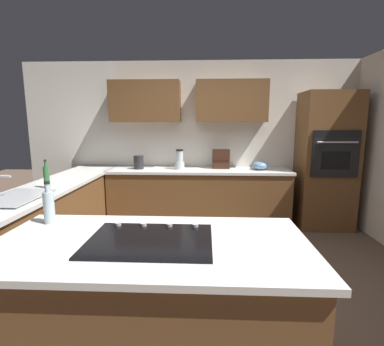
{
  "coord_description": "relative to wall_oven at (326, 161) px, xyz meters",
  "views": [
    {
      "loc": [
        0.0,
        2.8,
        1.62
      ],
      "look_at": [
        0.18,
        -1.03,
        0.96
      ],
      "focal_mm": 27.23,
      "sensor_mm": 36.0,
      "label": 1
    }
  ],
  "objects": [
    {
      "name": "ground_plane",
      "position": [
        1.85,
        1.72,
        -1.04
      ],
      "size": [
        14.0,
        14.0,
        0.0
      ],
      "primitive_type": "plane",
      "color": "brown"
    },
    {
      "name": "wall_back",
      "position": [
        1.91,
        -0.33,
        0.41
      ],
      "size": [
        6.0,
        0.44,
        2.6
      ],
      "color": "white",
      "rests_on": "ground"
    },
    {
      "name": "lower_cabinets_back",
      "position": [
        1.95,
        -0.0,
        -0.61
      ],
      "size": [
        2.8,
        0.6,
        0.86
      ],
      "primitive_type": "cube",
      "color": "brown",
      "rests_on": "ground"
    },
    {
      "name": "countertop_back",
      "position": [
        1.95,
        -0.0,
        -0.16
      ],
      "size": [
        2.84,
        0.64,
        0.04
      ],
      "primitive_type": "cube",
      "color": "silver",
      "rests_on": "lower_cabinets_back"
    },
    {
      "name": "lower_cabinets_side",
      "position": [
        3.67,
        1.17,
        -0.61
      ],
      "size": [
        0.6,
        2.9,
        0.86
      ],
      "primitive_type": "cube",
      "color": "brown",
      "rests_on": "ground"
    },
    {
      "name": "countertop_side",
      "position": [
        3.67,
        1.17,
        -0.16
      ],
      "size": [
        0.64,
        2.94,
        0.04
      ],
      "primitive_type": "cube",
      "color": "silver",
      "rests_on": "lower_cabinets_side"
    },
    {
      "name": "island_base",
      "position": [
        2.19,
        2.83,
        -0.61
      ],
      "size": [
        1.88,
        0.89,
        0.86
      ],
      "primitive_type": "cube",
      "color": "brown",
      "rests_on": "ground"
    },
    {
      "name": "island_top",
      "position": [
        2.19,
        2.83,
        -0.16
      ],
      "size": [
        1.96,
        0.97,
        0.04
      ],
      "primitive_type": "cube",
      "color": "silver",
      "rests_on": "island_base"
    },
    {
      "name": "wall_oven",
      "position": [
        0.0,
        0.0,
        0.0
      ],
      "size": [
        0.8,
        0.66,
        2.08
      ],
      "color": "brown",
      "rests_on": "ground"
    },
    {
      "name": "sink_unit",
      "position": [
        3.68,
        1.88,
        -0.12
      ],
      "size": [
        0.46,
        0.7,
        0.23
      ],
      "color": "#515456",
      "rests_on": "countertop_side"
    },
    {
      "name": "cooktop",
      "position": [
        2.19,
        2.82,
        -0.13
      ],
      "size": [
        0.76,
        0.56,
        0.03
      ],
      "color": "black",
      "rests_on": "island_top"
    },
    {
      "name": "blender",
      "position": [
        2.25,
        0.0,
        -0.01
      ],
      "size": [
        0.15,
        0.15,
        0.31
      ],
      "color": "silver",
      "rests_on": "countertop_back"
    },
    {
      "name": "mixing_bowl",
      "position": [
        1.0,
        0.0,
        -0.07
      ],
      "size": [
        0.24,
        0.24,
        0.13
      ],
      "primitive_type": "ellipsoid",
      "color": "#668CB2",
      "rests_on": "countertop_back"
    },
    {
      "name": "spice_rack",
      "position": [
        1.6,
        -0.08,
        0.01
      ],
      "size": [
        0.27,
        0.11,
        0.31
      ],
      "color": "#381E14",
      "rests_on": "countertop_back"
    },
    {
      "name": "kettle",
      "position": [
        2.9,
        0.0,
        -0.03
      ],
      "size": [
        0.16,
        0.16,
        0.21
      ],
      "primitive_type": "cylinder",
      "color": "#262628",
      "rests_on": "countertop_back"
    },
    {
      "name": "dish_soap_bottle",
      "position": [
        3.62,
        1.4,
        -0.01
      ],
      "size": [
        0.06,
        0.06,
        0.32
      ],
      "color": "#336B38",
      "rests_on": "countertop_side"
    },
    {
      "name": "oil_bottle",
      "position": [
        2.98,
        2.53,
        -0.01
      ],
      "size": [
        0.08,
        0.08,
        0.31
      ],
      "color": "silver",
      "rests_on": "island_top"
    }
  ]
}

